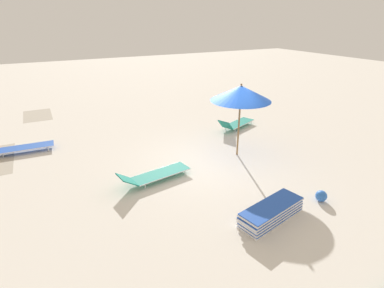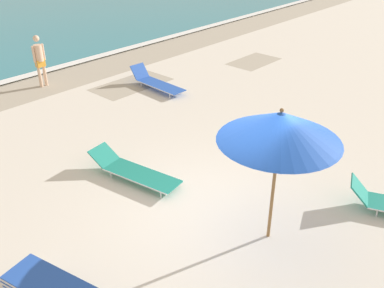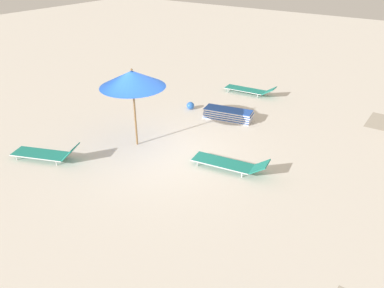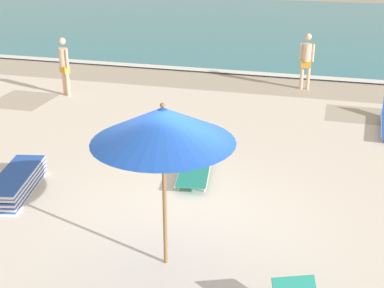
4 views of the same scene
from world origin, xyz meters
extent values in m
cube|color=silver|center=(0.00, 0.00, -0.08)|extent=(60.00, 60.00, 0.16)
cylinder|color=olive|center=(0.04, -0.95, 1.14)|extent=(0.06, 0.06, 2.28)
cone|color=blue|center=(0.04, -0.95, 2.28)|extent=(2.07, 2.07, 0.51)
cylinder|color=#163D95|center=(0.04, -0.95, 2.03)|extent=(2.00, 2.00, 0.01)
sphere|color=olive|center=(0.04, -0.95, 2.56)|extent=(0.07, 0.07, 0.07)
cube|color=blue|center=(-3.46, 0.50, 0.06)|extent=(0.96, 1.89, 0.03)
cube|color=silver|center=(-3.46, 0.50, 0.03)|extent=(0.98, 1.92, 0.04)
cube|color=blue|center=(-3.47, 0.51, 0.14)|extent=(0.96, 1.89, 0.03)
cube|color=silver|center=(-3.47, 0.51, 0.11)|extent=(0.98, 1.92, 0.04)
cube|color=blue|center=(-3.47, 0.51, 0.23)|extent=(0.96, 1.89, 0.03)
cube|color=silver|center=(-3.47, 0.51, 0.20)|extent=(0.98, 1.92, 0.04)
cube|color=blue|center=(-3.47, 0.54, 0.31)|extent=(0.96, 1.89, 0.03)
cube|color=silver|center=(-3.47, 0.54, 0.28)|extent=(0.98, 1.92, 0.04)
cube|color=blue|center=(-3.47, 0.51, 0.40)|extent=(0.96, 1.89, 0.03)
cube|color=silver|center=(-3.47, 0.51, 0.37)|extent=(0.98, 1.92, 0.04)
cube|color=#1E8475|center=(2.48, -2.76, 0.17)|extent=(1.21, 1.85, 0.03)
cylinder|color=silver|center=(2.20, -2.87, 0.17)|extent=(0.68, 1.64, 0.03)
cylinder|color=silver|center=(2.76, -2.65, 0.17)|extent=(0.68, 1.64, 0.03)
cube|color=#1E8475|center=(2.08, -1.77, 0.38)|extent=(0.68, 0.59, 0.42)
cylinder|color=silver|center=(2.50, -3.49, 0.08)|extent=(0.03, 0.03, 0.16)
cylinder|color=silver|center=(2.97, -3.30, 0.08)|extent=(0.03, 0.03, 0.16)
cylinder|color=silver|center=(1.99, -2.22, 0.08)|extent=(0.03, 0.03, 0.16)
cylinder|color=silver|center=(2.46, -2.03, 0.08)|extent=(0.03, 0.03, 0.16)
cube|color=#1E8475|center=(-6.41, -0.31, 0.17)|extent=(0.75, 1.85, 0.03)
cylinder|color=silver|center=(-6.70, -0.34, 0.17)|extent=(0.18, 1.80, 0.03)
cylinder|color=silver|center=(-6.11, -0.29, 0.17)|extent=(0.18, 1.80, 0.03)
cube|color=#1E8475|center=(-6.50, 0.82, 0.32)|extent=(0.62, 0.53, 0.31)
cylinder|color=silver|center=(-6.60, -1.04, 0.08)|extent=(0.03, 0.03, 0.16)
cylinder|color=silver|center=(-6.09, -0.99, 0.08)|extent=(0.03, 0.03, 0.16)
cylinder|color=silver|center=(-6.72, 0.37, 0.08)|extent=(0.03, 0.03, 0.16)
cylinder|color=silver|center=(-6.21, 0.41, 0.08)|extent=(0.03, 0.03, 0.16)
cube|color=#1E8475|center=(-0.31, 2.15, 0.17)|extent=(0.88, 1.89, 0.03)
cylinder|color=silver|center=(-0.60, 2.10, 0.17)|extent=(0.31, 1.80, 0.03)
cylinder|color=silver|center=(-0.01, 2.20, 0.17)|extent=(0.31, 1.80, 0.03)
cube|color=#1E8475|center=(-0.49, 3.27, 0.33)|extent=(0.64, 0.56, 0.33)
cylinder|color=silver|center=(-0.45, 1.41, 0.08)|extent=(0.03, 0.03, 0.16)
cylinder|color=silver|center=(0.05, 1.49, 0.08)|extent=(0.03, 0.03, 0.16)
cylinder|color=silver|center=(-0.67, 2.81, 0.08)|extent=(0.03, 0.03, 0.16)
cylinder|color=silver|center=(-0.17, 2.89, 0.08)|extent=(0.03, 0.03, 0.16)
sphere|color=blue|center=(-3.47, -1.24, 0.15)|extent=(0.31, 0.31, 0.31)
camera|label=1|loc=(-8.00, 5.06, 4.65)|focal=28.00mm
camera|label=2|loc=(-5.50, -4.05, 5.33)|focal=40.00mm
camera|label=3|loc=(8.07, 6.89, 5.89)|focal=35.00mm
camera|label=4|loc=(2.25, -7.57, 4.87)|focal=50.00mm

